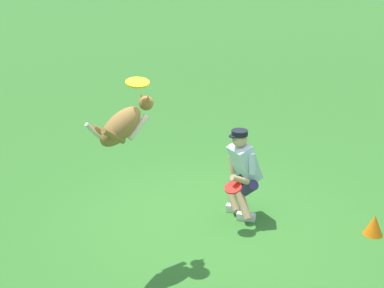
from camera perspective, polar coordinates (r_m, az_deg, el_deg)
ground_plane at (r=7.42m, az=1.28°, el=-8.68°), size 60.00×60.00×0.00m
person at (r=7.39m, az=5.35°, el=-2.83°), size 0.57×0.70×1.29m
dog at (r=6.02m, az=-7.26°, el=2.09°), size 0.54×0.96×0.54m
frisbee_flying at (r=6.01m, az=-5.81°, el=6.51°), size 0.37×0.37×0.07m
frisbee_held at (r=7.09m, az=4.38°, el=-4.65°), size 0.30×0.29×0.13m
training_cone at (r=7.54m, az=18.77°, el=-8.15°), size 0.26×0.26×0.29m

